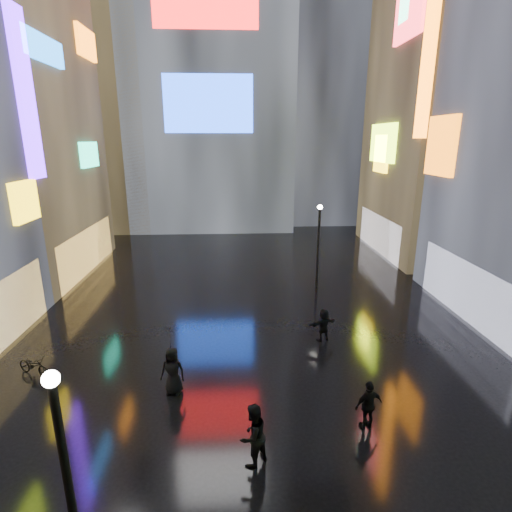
{
  "coord_description": "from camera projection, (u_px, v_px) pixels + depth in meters",
  "views": [
    {
      "loc": [
        -0.69,
        -1.42,
        8.93
      ],
      "look_at": [
        0.0,
        12.0,
        5.0
      ],
      "focal_mm": 28.0,
      "sensor_mm": 36.0,
      "label": 1
    }
  ],
  "objects": [
    {
      "name": "pedestrian_4",
      "position": [
        173.0,
        371.0,
        14.41
      ],
      "size": [
        0.95,
        0.69,
        1.8
      ],
      "primitive_type": "imported",
      "rotation": [
        0.0,
        0.0,
        -0.14
      ],
      "color": "black",
      "rests_on": "ground"
    },
    {
      "name": "ground",
      "position": [
        249.0,
        300.0,
        23.07
      ],
      "size": [
        140.0,
        140.0,
        0.0
      ],
      "primitive_type": "plane",
      "color": "black",
      "rests_on": "ground"
    },
    {
      "name": "tower_flank_right",
      "position": [
        322.0,
        63.0,
        43.66
      ],
      "size": [
        12.0,
        12.0,
        34.0
      ],
      "primitive_type": "cube",
      "color": "black",
      "rests_on": "ground"
    },
    {
      "name": "lamp_near",
      "position": [
        67.0,
        479.0,
        7.32
      ],
      "size": [
        0.3,
        0.3,
        5.2
      ],
      "color": "black",
      "rests_on": "ground"
    },
    {
      "name": "pedestrian_5",
      "position": [
        324.0,
        325.0,
        18.26
      ],
      "size": [
        1.49,
        0.95,
        1.53
      ],
      "primitive_type": "imported",
      "rotation": [
        0.0,
        0.0,
        3.52
      ],
      "color": "black",
      "rests_on": "ground"
    },
    {
      "name": "building_right_far",
      "position": [
        459.0,
        69.0,
        29.51
      ],
      "size": [
        10.28,
        12.0,
        28.0
      ],
      "color": "black",
      "rests_on": "ground"
    },
    {
      "name": "umbrella_2",
      "position": [
        170.0,
        338.0,
        14.04
      ],
      "size": [
        1.21,
        1.2,
        0.84
      ],
      "primitive_type": "imported",
      "rotation": [
        0.0,
        0.0,
        1.18
      ],
      "color": "black",
      "rests_on": "pedestrian_4"
    },
    {
      "name": "tower_main",
      "position": [
        210.0,
        14.0,
        40.0
      ],
      "size": [
        16.0,
        14.2,
        42.0
      ],
      "color": "black",
      "rests_on": "ground"
    },
    {
      "name": "tower_flank_left",
      "position": [
        101.0,
        97.0,
        39.81
      ],
      "size": [
        10.0,
        10.0,
        26.0
      ],
      "primitive_type": "cube",
      "color": "black",
      "rests_on": "ground"
    },
    {
      "name": "pedestrian_3",
      "position": [
        369.0,
        405.0,
        12.67
      ],
      "size": [
        1.05,
        0.68,
        1.66
      ],
      "primitive_type": "imported",
      "rotation": [
        0.0,
        0.0,
        3.44
      ],
      "color": "black",
      "rests_on": "ground"
    },
    {
      "name": "pedestrian_1",
      "position": [
        253.0,
        435.0,
        11.2
      ],
      "size": [
        1.17,
        1.16,
        1.9
      ],
      "primitive_type": "imported",
      "rotation": [
        0.0,
        0.0,
        3.89
      ],
      "color": "black",
      "rests_on": "ground"
    },
    {
      "name": "lamp_far",
      "position": [
        318.0,
        241.0,
        24.38
      ],
      "size": [
        0.3,
        0.3,
        5.2
      ],
      "color": "black",
      "rests_on": "ground"
    },
    {
      "name": "bicycle",
      "position": [
        34.0,
        365.0,
        15.64
      ],
      "size": [
        1.66,
        1.18,
        0.83
      ],
      "primitive_type": "imported",
      "rotation": [
        0.0,
        0.0,
        1.12
      ],
      "color": "black",
      "rests_on": "ground"
    }
  ]
}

